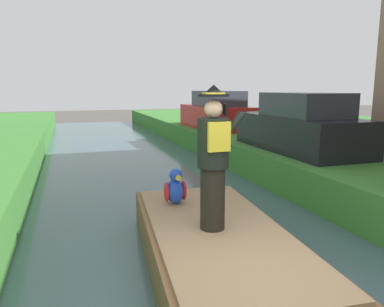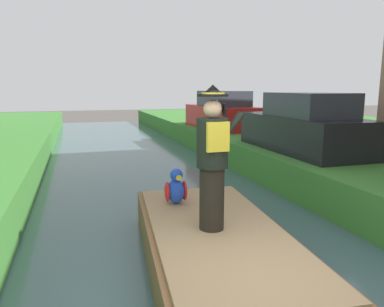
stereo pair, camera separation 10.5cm
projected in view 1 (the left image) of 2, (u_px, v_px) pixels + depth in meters
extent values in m
cube|color=brown|center=(217.00, 251.00, 4.86)|extent=(2.19, 4.35, 0.56)
cube|color=#997A56|center=(217.00, 229.00, 4.81)|extent=(2.02, 4.00, 0.05)
cylinder|color=black|center=(213.00, 198.00, 4.71)|extent=(0.32, 0.32, 0.82)
cylinder|color=black|center=(213.00, 143.00, 4.58)|extent=(0.40, 0.40, 0.62)
cube|color=gold|center=(219.00, 137.00, 4.38)|extent=(0.28, 0.06, 0.36)
sphere|color=#DBA884|center=(214.00, 109.00, 4.50)|extent=(0.23, 0.23, 0.23)
cylinder|color=black|center=(214.00, 95.00, 4.47)|extent=(0.38, 0.38, 0.03)
cone|color=black|center=(214.00, 89.00, 4.46)|extent=(0.26, 0.26, 0.12)
cylinder|color=gold|center=(214.00, 93.00, 4.47)|extent=(0.29, 0.29, 0.02)
cylinder|color=black|center=(231.00, 128.00, 4.58)|extent=(0.38, 0.09, 0.43)
cube|color=black|center=(225.00, 110.00, 4.49)|extent=(0.03, 0.08, 0.15)
ellipsoid|color=blue|center=(175.00, 191.00, 5.77)|extent=(0.26, 0.32, 0.40)
sphere|color=blue|center=(176.00, 175.00, 5.68)|extent=(0.20, 0.20, 0.20)
cone|color=yellow|center=(178.00, 177.00, 5.59)|extent=(0.09, 0.09, 0.09)
ellipsoid|color=red|center=(167.00, 192.00, 5.72)|extent=(0.08, 0.20, 0.32)
ellipsoid|color=red|center=(184.00, 190.00, 5.81)|extent=(0.08, 0.20, 0.32)
cube|color=black|center=(299.00, 133.00, 9.62)|extent=(1.75, 4.02, 0.90)
cube|color=#2D333D|center=(305.00, 105.00, 9.30)|extent=(1.47, 2.22, 0.60)
cube|color=red|center=(216.00, 117.00, 14.92)|extent=(1.87, 4.07, 0.90)
cube|color=#2D333D|center=(218.00, 98.00, 14.60)|extent=(1.54, 2.26, 0.60)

